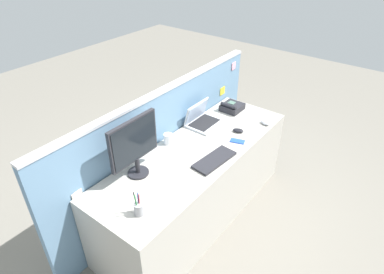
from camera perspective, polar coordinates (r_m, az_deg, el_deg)
ground_plane at (r=3.29m, az=0.71°, el=-12.98°), size 10.00×10.00×0.00m
desk at (r=3.03m, az=0.76°, el=-8.12°), size 2.05×0.68×0.74m
cubicle_divider at (r=3.08m, az=-4.90°, el=-2.00°), size 2.54×0.08×1.20m
desktop_monitor at (r=2.43m, az=-9.98°, el=-1.16°), size 0.45×0.16×0.47m
laptop at (r=3.15m, az=1.74°, el=3.10°), size 0.32×0.27×0.21m
desk_phone at (r=3.41m, az=6.93°, el=5.18°), size 0.21×0.19×0.10m
keyboard_main at (r=2.68m, az=3.88°, el=-3.98°), size 0.41×0.19×0.02m
computer_mouse_right_hand at (r=3.23m, az=12.56°, el=2.42°), size 0.09×0.11×0.03m
computer_mouse_left_hand at (r=3.06m, az=8.01°, el=1.12°), size 0.09×0.11×0.03m
pen_cup at (r=2.24m, az=-9.18°, el=-12.16°), size 0.07×0.07×0.18m
cell_phone_blue_case at (r=2.94m, az=7.88°, el=-0.71°), size 0.10×0.14×0.01m
coffee_mug at (r=2.87m, az=-4.12°, el=-0.27°), size 0.12×0.08×0.09m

